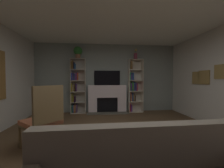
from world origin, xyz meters
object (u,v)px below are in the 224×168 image
(potted_plant, at_px, (78,52))
(coffee_table, at_px, (129,149))
(fireplace, at_px, (107,98))
(armchair, at_px, (44,118))
(tv, at_px, (107,78))
(bookshelf_left, at_px, (77,87))
(bookshelf_right, at_px, (134,86))
(vase_with_flowers, at_px, (136,56))

(potted_plant, relative_size, coffee_table, 0.63)
(fireplace, distance_m, armchair, 3.10)
(tv, relative_size, bookshelf_left, 0.49)
(bookshelf_right, bearing_deg, potted_plant, -179.23)
(bookshelf_right, xyz_separation_m, armchair, (-2.42, -2.77, -0.43))
(bookshelf_right, relative_size, vase_with_flowers, 4.96)
(fireplace, bearing_deg, potted_plant, -178.29)
(bookshelf_right, bearing_deg, vase_with_flowers, -23.64)
(fireplace, distance_m, tv, 0.78)
(bookshelf_left, bearing_deg, coffee_table, -71.34)
(tv, relative_size, bookshelf_right, 0.49)
(tv, bearing_deg, vase_with_flowers, -6.14)
(vase_with_flowers, distance_m, coffee_table, 4.16)
(potted_plant, height_order, coffee_table, potted_plant)
(armchair, bearing_deg, vase_with_flowers, 47.89)
(bookshelf_right, xyz_separation_m, vase_with_flowers, (0.06, -0.03, 1.20))
(vase_with_flowers, bearing_deg, coffee_table, -106.51)
(vase_with_flowers, height_order, coffee_table, vase_with_flowers)
(tv, height_order, bookshelf_right, bookshelf_right)
(tv, xyz_separation_m, vase_with_flowers, (1.10, -0.12, 0.87))
(potted_plant, distance_m, armchair, 3.26)
(bookshelf_right, bearing_deg, coffee_table, -105.46)
(bookshelf_right, relative_size, potted_plant, 4.56)
(bookshelf_right, xyz_separation_m, coffee_table, (-0.99, -3.59, -0.67))
(coffee_table, bearing_deg, armchair, 150.05)
(bookshelf_left, xyz_separation_m, bookshelf_right, (2.21, -0.01, 0.01))
(bookshelf_right, xyz_separation_m, potted_plant, (-2.14, -0.03, 1.31))
(fireplace, relative_size, vase_with_flowers, 3.76)
(bookshelf_right, height_order, vase_with_flowers, vase_with_flowers)
(bookshelf_right, height_order, potted_plant, potted_plant)
(bookshelf_right, bearing_deg, armchair, -131.09)
(vase_with_flowers, xyz_separation_m, armchair, (-2.48, -2.74, -1.63))
(vase_with_flowers, bearing_deg, armchair, -132.11)
(bookshelf_left, relative_size, potted_plant, 4.56)
(bookshelf_right, bearing_deg, bookshelf_left, 179.82)
(tv, height_order, armchair, tv)
(fireplace, height_order, vase_with_flowers, vase_with_flowers)
(fireplace, bearing_deg, tv, 90.00)
(bookshelf_left, relative_size, bookshelf_right, 1.00)
(armchair, xyz_separation_m, coffee_table, (1.42, -0.82, -0.24))
(potted_plant, bearing_deg, bookshelf_left, 150.83)
(fireplace, xyz_separation_m, vase_with_flowers, (1.10, -0.03, 1.65))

